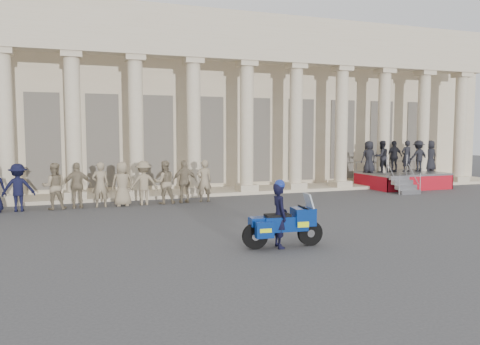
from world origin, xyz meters
name	(u,v)px	position (x,y,z in m)	size (l,w,h in m)	color
ground	(218,233)	(0.00, 0.00, 0.00)	(90.00, 90.00, 0.00)	#3D3D40
building	(143,105)	(0.00, 14.74, 4.52)	(40.00, 12.50, 9.00)	#C5B394
reviewing_stand	(402,162)	(12.60, 7.58, 1.39)	(4.82, 3.97, 2.52)	gray
motorcycle	(284,224)	(1.11, -2.18, 0.60)	(2.16, 0.91, 1.39)	black
rider	(279,214)	(0.99, -2.17, 0.88)	(0.45, 0.64, 1.76)	black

